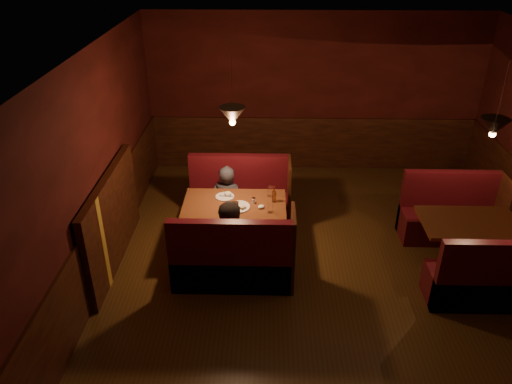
{
  "coord_description": "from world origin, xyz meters",
  "views": [
    {
      "loc": [
        -0.84,
        -5.28,
        4.22
      ],
      "look_at": [
        -0.98,
        0.7,
        0.95
      ],
      "focal_mm": 35.0,
      "sensor_mm": 36.0,
      "label": 1
    }
  ],
  "objects_px": {
    "main_bench_near": "(234,264)",
    "second_bench_near": "(489,283)",
    "second_bench_far": "(449,217)",
    "diner_a": "(227,187)",
    "main_bench_far": "(240,201)",
    "main_table": "(236,214)",
    "diner_b": "(233,232)",
    "second_table": "(468,233)"
  },
  "relations": [
    {
      "from": "main_table",
      "to": "diner_a",
      "type": "height_order",
      "value": "diner_a"
    },
    {
      "from": "second_bench_far",
      "to": "diner_a",
      "type": "xyz_separation_m",
      "value": [
        -3.33,
        0.18,
        0.37
      ]
    },
    {
      "from": "main_table",
      "to": "second_bench_far",
      "type": "bearing_deg",
      "value": 7.85
    },
    {
      "from": "second_bench_far",
      "to": "second_bench_near",
      "type": "distance_m",
      "value": 1.54
    },
    {
      "from": "second_table",
      "to": "diner_a",
      "type": "height_order",
      "value": "diner_a"
    },
    {
      "from": "main_bench_near",
      "to": "second_bench_far",
      "type": "height_order",
      "value": "main_bench_near"
    },
    {
      "from": "main_bench_far",
      "to": "second_bench_near",
      "type": "relative_size",
      "value": 1.1
    },
    {
      "from": "second_bench_near",
      "to": "diner_b",
      "type": "relative_size",
      "value": 0.95
    },
    {
      "from": "main_bench_far",
      "to": "second_bench_far",
      "type": "distance_m",
      "value": 3.17
    },
    {
      "from": "main_table",
      "to": "main_bench_far",
      "type": "bearing_deg",
      "value": 88.79
    },
    {
      "from": "main_bench_near",
      "to": "second_bench_far",
      "type": "bearing_deg",
      "value": 21.61
    },
    {
      "from": "main_bench_near",
      "to": "second_bench_near",
      "type": "bearing_deg",
      "value": -5.27
    },
    {
      "from": "diner_a",
      "to": "diner_b",
      "type": "xyz_separation_m",
      "value": [
        0.18,
        -1.31,
        0.06
      ]
    },
    {
      "from": "second_bench_far",
      "to": "diner_b",
      "type": "xyz_separation_m",
      "value": [
        -3.15,
        -1.13,
        0.43
      ]
    },
    {
      "from": "second_bench_near",
      "to": "main_bench_near",
      "type": "bearing_deg",
      "value": 174.73
    },
    {
      "from": "second_bench_near",
      "to": "diner_b",
      "type": "distance_m",
      "value": 3.21
    },
    {
      "from": "second_bench_near",
      "to": "diner_a",
      "type": "relative_size",
      "value": 1.02
    },
    {
      "from": "main_table",
      "to": "diner_a",
      "type": "relative_size",
      "value": 1.02
    },
    {
      "from": "main_bench_far",
      "to": "main_bench_near",
      "type": "bearing_deg",
      "value": -90.0
    },
    {
      "from": "second_bench_near",
      "to": "diner_b",
      "type": "height_order",
      "value": "diner_b"
    },
    {
      "from": "main_table",
      "to": "main_bench_near",
      "type": "relative_size",
      "value": 0.91
    },
    {
      "from": "main_bench_near",
      "to": "diner_b",
      "type": "xyz_separation_m",
      "value": [
        -0.0,
        0.11,
        0.41
      ]
    },
    {
      "from": "diner_a",
      "to": "diner_b",
      "type": "relative_size",
      "value": 0.93
    },
    {
      "from": "main_bench_far",
      "to": "second_bench_near",
      "type": "xyz_separation_m",
      "value": [
        3.15,
        -1.91,
        -0.02
      ]
    },
    {
      "from": "second_bench_far",
      "to": "diner_a",
      "type": "height_order",
      "value": "diner_a"
    },
    {
      "from": "main_bench_far",
      "to": "second_bench_near",
      "type": "distance_m",
      "value": 3.68
    },
    {
      "from": "second_table",
      "to": "second_bench_near",
      "type": "xyz_separation_m",
      "value": [
        0.03,
        -0.77,
        -0.21
      ]
    },
    {
      "from": "main_bench_near",
      "to": "second_bench_near",
      "type": "xyz_separation_m",
      "value": [
        3.15,
        -0.29,
        -0.02
      ]
    },
    {
      "from": "main_bench_near",
      "to": "second_bench_near",
      "type": "height_order",
      "value": "main_bench_near"
    },
    {
      "from": "main_bench_far",
      "to": "second_bench_far",
      "type": "relative_size",
      "value": 1.1
    },
    {
      "from": "main_table",
      "to": "diner_b",
      "type": "height_order",
      "value": "diner_b"
    },
    {
      "from": "second_bench_far",
      "to": "main_bench_far",
      "type": "bearing_deg",
      "value": 173.25
    },
    {
      "from": "main_table",
      "to": "diner_b",
      "type": "relative_size",
      "value": 0.95
    },
    {
      "from": "main_table",
      "to": "main_bench_far",
      "type": "height_order",
      "value": "main_bench_far"
    },
    {
      "from": "diner_a",
      "to": "main_bench_far",
      "type": "bearing_deg",
      "value": -122.21
    },
    {
      "from": "second_bench_near",
      "to": "diner_a",
      "type": "bearing_deg",
      "value": 152.79
    },
    {
      "from": "main_table",
      "to": "second_bench_far",
      "type": "height_order",
      "value": "second_bench_far"
    },
    {
      "from": "main_bench_near",
      "to": "second_bench_near",
      "type": "relative_size",
      "value": 1.1
    },
    {
      "from": "second_bench_near",
      "to": "main_table",
      "type": "bearing_deg",
      "value": 160.82
    },
    {
      "from": "main_bench_far",
      "to": "diner_b",
      "type": "relative_size",
      "value": 1.04
    },
    {
      "from": "main_bench_far",
      "to": "diner_a",
      "type": "distance_m",
      "value": 0.45
    },
    {
      "from": "main_bench_far",
      "to": "second_table",
      "type": "height_order",
      "value": "main_bench_far"
    }
  ]
}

